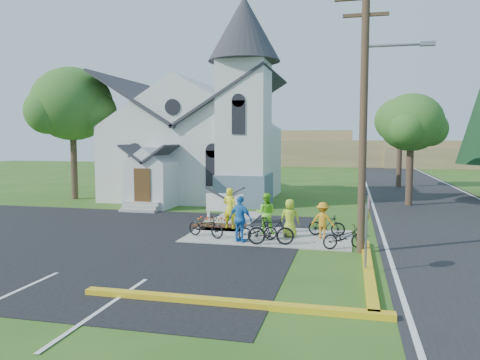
% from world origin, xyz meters
% --- Properties ---
extents(ground, '(120.00, 120.00, 0.00)m').
position_xyz_m(ground, '(0.00, 0.00, 0.00)').
color(ground, '#2B5919').
rests_on(ground, ground).
extents(parking_lot, '(20.00, 16.00, 0.02)m').
position_xyz_m(parking_lot, '(-7.00, -2.00, 0.01)').
color(parking_lot, black).
rests_on(parking_lot, ground).
extents(road, '(8.00, 90.00, 0.02)m').
position_xyz_m(road, '(10.00, 15.00, 0.01)').
color(road, black).
rests_on(road, ground).
extents(sidewalk, '(7.00, 4.00, 0.05)m').
position_xyz_m(sidewalk, '(1.50, 0.50, 0.03)').
color(sidewalk, '#9B978C').
rests_on(sidewalk, ground).
extents(church, '(12.35, 12.00, 13.00)m').
position_xyz_m(church, '(-5.48, 12.48, 5.25)').
color(church, silver).
rests_on(church, ground).
extents(church_sign, '(2.20, 0.40, 1.70)m').
position_xyz_m(church_sign, '(-1.20, 3.20, 1.03)').
color(church_sign, '#9B978C').
rests_on(church_sign, ground).
extents(flower_bed, '(2.60, 1.10, 0.07)m').
position_xyz_m(flower_bed, '(-1.20, 2.30, 0.04)').
color(flower_bed, '#351E0E').
rests_on(flower_bed, ground).
extents(utility_pole, '(3.45, 0.28, 10.00)m').
position_xyz_m(utility_pole, '(5.36, -1.50, 5.40)').
color(utility_pole, '#402D20').
rests_on(utility_pole, ground).
extents(stop_sign, '(0.11, 0.76, 2.48)m').
position_xyz_m(stop_sign, '(5.43, -4.20, 1.78)').
color(stop_sign, gray).
rests_on(stop_sign, ground).
extents(tree_lot_corner, '(5.60, 5.60, 9.15)m').
position_xyz_m(tree_lot_corner, '(-14.00, 10.00, 6.60)').
color(tree_lot_corner, '#3D2C21').
rests_on(tree_lot_corner, ground).
extents(tree_road_near, '(4.00, 4.00, 7.05)m').
position_xyz_m(tree_road_near, '(8.50, 12.00, 5.21)').
color(tree_road_near, '#3D2C21').
rests_on(tree_road_near, ground).
extents(tree_road_mid, '(4.40, 4.40, 7.80)m').
position_xyz_m(tree_road_mid, '(9.00, 24.00, 5.78)').
color(tree_road_mid, '#3D2C21').
rests_on(tree_road_mid, ground).
extents(distant_hills, '(61.00, 10.00, 5.60)m').
position_xyz_m(distant_hills, '(3.36, 56.33, 2.17)').
color(distant_hills, '#7C6445').
rests_on(distant_hills, ground).
extents(cyclist_0, '(0.79, 0.61, 1.91)m').
position_xyz_m(cyclist_0, '(-0.54, 1.69, 1.01)').
color(cyclist_0, yellow).
rests_on(cyclist_0, sidewalk).
extents(bike_0, '(1.93, 1.25, 0.96)m').
position_xyz_m(bike_0, '(-1.05, -0.38, 0.53)').
color(bike_0, black).
rests_on(bike_0, sidewalk).
extents(cyclist_1, '(0.89, 0.70, 1.79)m').
position_xyz_m(cyclist_1, '(1.28, 1.00, 0.95)').
color(cyclist_1, '#75E02A').
rests_on(cyclist_1, sidewalk).
extents(bike_1, '(1.90, 0.83, 1.10)m').
position_xyz_m(bike_1, '(1.88, -1.20, 0.60)').
color(bike_1, black).
rests_on(bike_1, sidewalk).
extents(cyclist_2, '(1.20, 0.86, 1.88)m').
position_xyz_m(cyclist_2, '(0.60, -0.98, 0.99)').
color(cyclist_2, '#2980CE').
rests_on(cyclist_2, sidewalk).
extents(bike_2, '(1.72, 1.16, 0.85)m').
position_xyz_m(bike_2, '(1.22, -0.52, 0.48)').
color(bike_2, black).
rests_on(bike_2, sidewalk).
extents(cyclist_3, '(1.05, 0.69, 1.53)m').
position_xyz_m(cyclist_3, '(3.79, 0.50, 0.81)').
color(cyclist_3, orange).
rests_on(cyclist_3, sidewalk).
extents(bike_3, '(1.58, 0.50, 0.94)m').
position_xyz_m(bike_3, '(3.93, 1.07, 0.52)').
color(bike_3, black).
rests_on(bike_3, sidewalk).
extents(cyclist_4, '(0.84, 0.59, 1.63)m').
position_xyz_m(cyclist_4, '(2.42, 0.43, 0.87)').
color(cyclist_4, '#A6C424').
rests_on(cyclist_4, sidewalk).
extents(bike_4, '(1.80, 1.24, 0.90)m').
position_xyz_m(bike_4, '(4.70, -1.20, 0.50)').
color(bike_4, black).
rests_on(bike_4, sidewalk).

